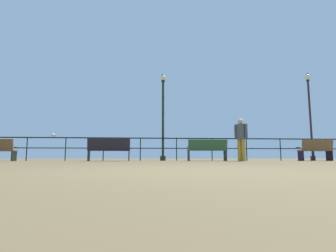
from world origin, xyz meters
TOP-DOWN VIEW (x-y plane):
  - ground_plane at (0.00, 0.00)m, footprint 60.00×60.00m
  - pier_railing at (-0.00, 8.89)m, footprint 18.63×0.05m
  - bench_near_left at (-2.15, 8.02)m, footprint 1.79×0.70m
  - bench_near_right at (2.11, 8.03)m, footprint 1.73×0.64m
  - bench_far_right at (7.13, 8.02)m, footprint 1.43×0.75m
  - lamppost_center at (0.21, 9.07)m, footprint 0.27×0.27m
  - lamppost_right at (7.66, 9.07)m, footprint 0.29×0.29m
  - person_by_bench at (3.28, 7.02)m, footprint 0.44×0.41m
  - seagull_on_rail at (-4.79, 8.91)m, footprint 0.32×0.33m

SIDE VIEW (x-z plane):
  - ground_plane at x=0.00m, z-range 0.00..0.00m
  - bench_far_right at x=7.13m, z-range 0.04..0.99m
  - bench_near_left at x=-2.15m, z-range 0.06..1.01m
  - bench_near_right at x=2.11m, z-range 0.06..1.00m
  - pier_railing at x=0.00m, z-range 0.24..1.31m
  - person_by_bench at x=3.28m, z-range 0.13..1.86m
  - seagull_on_rail at x=-4.79m, z-range 1.06..1.25m
  - lamppost_center at x=0.21m, z-range 0.11..4.36m
  - lamppost_right at x=7.66m, z-range 0.34..4.83m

